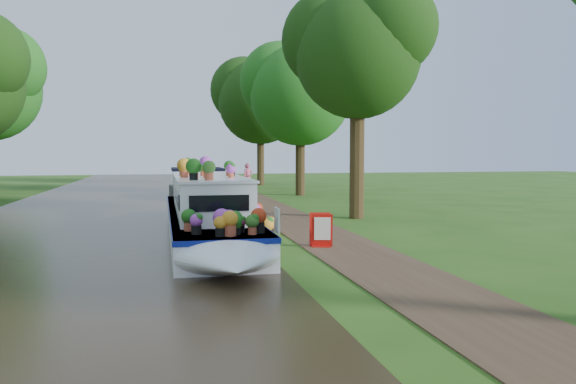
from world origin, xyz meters
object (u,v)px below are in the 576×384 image
Objects in this scene: second_boat at (189,189)px; sandwich_board at (321,231)px; plant_boat at (208,210)px; pedestrian_pink at (248,177)px.

second_boat reaches higher than sandwich_board.
plant_boat reaches higher than second_boat.
plant_boat is at bearing 158.39° from sandwich_board.
plant_boat reaches higher than pedestrian_pink.
sandwich_board is at bearing -111.37° from pedestrian_pink.
pedestrian_pink reaches higher than second_boat.
plant_boat is 2.09× the size of second_boat.
pedestrian_pink is at bearing 101.77° from sandwich_board.
plant_boat is 20.27m from pedestrian_pink.
plant_boat is 15.07× the size of sandwich_board.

